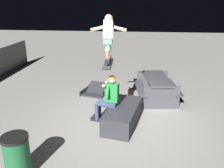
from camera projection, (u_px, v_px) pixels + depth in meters
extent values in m
plane|color=gray|center=(120.00, 122.00, 6.35)|extent=(40.00, 40.00, 0.00)
cube|color=#28282D|center=(123.00, 115.00, 6.19)|extent=(1.77, 1.02, 0.49)
cube|color=#2D3856|center=(112.00, 103.00, 6.18)|extent=(0.32, 0.20, 0.12)
cube|color=#1E7233|center=(112.00, 92.00, 6.08)|extent=(0.26, 0.37, 0.50)
sphere|color=tan|center=(112.00, 80.00, 5.96)|extent=(0.20, 0.20, 0.20)
sphere|color=brown|center=(112.00, 79.00, 5.95)|extent=(0.19, 0.19, 0.19)
cylinder|color=#1E7233|center=(107.00, 92.00, 5.89)|extent=(0.20, 0.11, 0.29)
cylinder|color=tan|center=(105.00, 87.00, 5.96)|extent=(0.25, 0.11, 0.19)
cylinder|color=#1E7233|center=(112.00, 87.00, 6.25)|extent=(0.20, 0.11, 0.29)
cylinder|color=tan|center=(108.00, 84.00, 6.17)|extent=(0.25, 0.11, 0.19)
cylinder|color=#2D3856|center=(104.00, 104.00, 6.16)|extent=(0.21, 0.42, 0.14)
cylinder|color=#2D3856|center=(97.00, 112.00, 6.31)|extent=(0.11, 0.11, 0.45)
cube|color=black|center=(95.00, 119.00, 6.40)|extent=(0.15, 0.27, 0.08)
cylinder|color=#2D3856|center=(106.00, 102.00, 6.33)|extent=(0.21, 0.42, 0.14)
cylinder|color=#2D3856|center=(99.00, 110.00, 6.47)|extent=(0.11, 0.11, 0.45)
cube|color=black|center=(98.00, 117.00, 6.56)|extent=(0.15, 0.27, 0.08)
cube|color=black|center=(108.00, 64.00, 5.86)|extent=(0.80, 0.22, 0.09)
cube|color=black|center=(110.00, 59.00, 6.28)|extent=(0.13, 0.20, 0.05)
cube|color=black|center=(106.00, 68.00, 5.43)|extent=(0.12, 0.20, 0.07)
cube|color=#99999E|center=(109.00, 62.00, 6.13)|extent=(0.07, 0.16, 0.04)
cylinder|color=white|center=(106.00, 63.00, 6.15)|extent=(0.05, 0.03, 0.05)
cylinder|color=white|center=(113.00, 63.00, 6.13)|extent=(0.05, 0.03, 0.05)
cube|color=#99999E|center=(107.00, 68.00, 5.61)|extent=(0.07, 0.16, 0.04)
cylinder|color=white|center=(103.00, 69.00, 5.63)|extent=(0.05, 0.03, 0.05)
cylinder|color=white|center=(111.00, 69.00, 5.61)|extent=(0.05, 0.03, 0.05)
cube|color=black|center=(109.00, 58.00, 6.00)|extent=(0.26, 0.11, 0.08)
cube|color=black|center=(107.00, 61.00, 5.66)|extent=(0.26, 0.11, 0.08)
cylinder|color=tan|center=(109.00, 52.00, 5.89)|extent=(0.24, 0.10, 0.31)
cylinder|color=#4E7660|center=(108.00, 45.00, 5.76)|extent=(0.33, 0.14, 0.33)
cylinder|color=tan|center=(108.00, 54.00, 5.65)|extent=(0.24, 0.10, 0.31)
cylinder|color=#4E7660|center=(108.00, 46.00, 5.66)|extent=(0.33, 0.14, 0.33)
cube|color=#4E7660|center=(108.00, 41.00, 5.67)|extent=(0.30, 0.21, 0.12)
cube|color=silver|center=(108.00, 31.00, 5.67)|extent=(0.46, 0.23, 0.52)
sphere|color=tan|center=(109.00, 18.00, 5.63)|extent=(0.20, 0.20, 0.20)
cylinder|color=tan|center=(100.00, 28.00, 5.69)|extent=(0.09, 0.45, 0.19)
cylinder|color=tan|center=(118.00, 28.00, 5.65)|extent=(0.09, 0.45, 0.19)
cube|color=#28282D|center=(96.00, 92.00, 8.34)|extent=(1.14, 1.03, 0.06)
cube|color=#28282D|center=(96.00, 90.00, 8.32)|extent=(1.11, 1.02, 0.37)
cube|color=#28282D|center=(86.00, 90.00, 8.36)|extent=(0.84, 0.27, 0.17)
cube|color=#28282D|center=(107.00, 91.00, 8.28)|extent=(0.84, 0.27, 0.17)
cube|color=#38383D|center=(157.00, 78.00, 7.62)|extent=(1.78, 0.91, 0.06)
cube|color=#38383D|center=(140.00, 87.00, 7.71)|extent=(1.72, 0.46, 0.04)
cube|color=#38383D|center=(173.00, 87.00, 7.73)|extent=(1.72, 0.46, 0.04)
cube|color=#38383D|center=(152.00, 81.00, 8.46)|extent=(0.20, 1.10, 0.72)
cube|color=#38383D|center=(161.00, 98.00, 7.01)|extent=(0.20, 1.10, 0.72)
cylinder|color=#19512D|center=(17.00, 157.00, 4.30)|extent=(0.47, 0.47, 0.77)
cylinder|color=black|center=(14.00, 138.00, 4.16)|extent=(0.49, 0.49, 0.06)
cylinder|color=slate|center=(26.00, 52.00, 12.35)|extent=(0.05, 0.05, 1.17)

